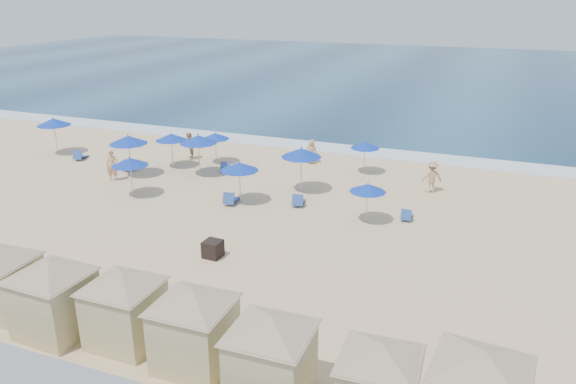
% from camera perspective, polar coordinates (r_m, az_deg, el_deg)
% --- Properties ---
extents(ground, '(160.00, 160.00, 0.00)m').
position_cam_1_polar(ground, '(27.38, -8.03, -3.47)').
color(ground, beige).
rests_on(ground, ground).
extents(ocean, '(160.00, 80.00, 0.06)m').
position_cam_1_polar(ocean, '(78.50, 12.35, 11.64)').
color(ocean, navy).
rests_on(ocean, ground).
extents(surf_line, '(160.00, 2.50, 0.08)m').
position_cam_1_polar(surf_line, '(40.77, 2.67, 4.65)').
color(surf_line, white).
rests_on(surf_line, ground).
extents(trash_bin, '(0.77, 0.77, 0.73)m').
position_cam_1_polar(trash_bin, '(24.21, -7.65, -5.75)').
color(trash_bin, black).
rests_on(trash_bin, ground).
extents(cabana_0, '(4.39, 4.39, 2.76)m').
position_cam_1_polar(cabana_0, '(22.00, -27.14, -7.20)').
color(cabana_0, '#CCBF8B').
rests_on(cabana_0, ground).
extents(cabana_1, '(4.62, 4.62, 2.90)m').
position_cam_1_polar(cabana_1, '(19.98, -22.83, -8.97)').
color(cabana_1, '#CCBF8B').
rests_on(cabana_1, ground).
extents(cabana_2, '(4.44, 4.44, 2.78)m').
position_cam_1_polar(cabana_2, '(18.76, -16.37, -10.31)').
color(cabana_2, '#CCBF8B').
rests_on(cabana_2, ground).
extents(cabana_3, '(4.54, 4.54, 2.85)m').
position_cam_1_polar(cabana_3, '(17.24, -9.57, -12.48)').
color(cabana_3, '#CCBF8B').
rests_on(cabana_3, ground).
extents(cabana_4, '(4.54, 4.54, 2.85)m').
position_cam_1_polar(cabana_4, '(15.85, -1.76, -15.39)').
color(cabana_4, '#CCBF8B').
rests_on(cabana_4, ground).
extents(cabana_5, '(4.23, 4.23, 2.65)m').
position_cam_1_polar(cabana_5, '(15.29, 9.28, -17.71)').
color(cabana_5, '#CCBF8B').
rests_on(cabana_5, ground).
extents(umbrella_0, '(2.29, 2.29, 2.60)m').
position_cam_1_polar(umbrella_0, '(41.66, -22.71, 6.59)').
color(umbrella_0, '#A5A8AD').
rests_on(umbrella_0, ground).
extents(umbrella_1, '(2.32, 2.32, 2.64)m').
position_cam_1_polar(umbrella_1, '(35.00, -15.94, 5.12)').
color(umbrella_1, '#A5A8AD').
rests_on(umbrella_1, ground).
extents(umbrella_2, '(2.01, 2.01, 2.29)m').
position_cam_1_polar(umbrella_2, '(36.28, -11.79, 5.49)').
color(umbrella_2, '#A5A8AD').
rests_on(umbrella_2, ground).
extents(umbrella_3, '(2.01, 2.01, 2.29)m').
position_cam_1_polar(umbrella_3, '(31.56, -15.77, 2.98)').
color(umbrella_3, '#A5A8AD').
rests_on(umbrella_3, ground).
extents(umbrella_4, '(1.85, 1.85, 2.11)m').
position_cam_1_polar(umbrella_4, '(36.72, -7.40, 5.66)').
color(umbrella_4, '#A5A8AD').
rests_on(umbrella_4, ground).
extents(umbrella_5, '(2.30, 2.30, 2.62)m').
position_cam_1_polar(umbrella_5, '(34.29, -9.10, 5.32)').
color(umbrella_5, '#A5A8AD').
rests_on(umbrella_5, ground).
extents(umbrella_6, '(2.06, 2.06, 2.34)m').
position_cam_1_polar(umbrella_6, '(29.49, -4.96, 2.60)').
color(umbrella_6, '#A5A8AD').
rests_on(umbrella_6, ground).
extents(umbrella_7, '(2.30, 2.30, 2.61)m').
position_cam_1_polar(umbrella_7, '(31.04, 1.37, 4.01)').
color(umbrella_7, '#A5A8AD').
rests_on(umbrella_7, ground).
extents(umbrella_8, '(1.83, 1.83, 2.08)m').
position_cam_1_polar(umbrella_8, '(34.69, 7.84, 4.75)').
color(umbrella_8, '#A5A8AD').
rests_on(umbrella_8, ground).
extents(umbrella_9, '(1.81, 1.81, 2.05)m').
position_cam_1_polar(umbrella_9, '(27.23, 8.11, 0.42)').
color(umbrella_9, '#A5A8AD').
rests_on(umbrella_9, ground).
extents(beach_chair_0, '(0.93, 1.43, 0.72)m').
position_cam_1_polar(beach_chair_0, '(40.12, -20.37, 3.46)').
color(beach_chair_0, '#294B97').
rests_on(beach_chair_0, ground).
extents(beach_chair_1, '(0.82, 1.43, 0.74)m').
position_cam_1_polar(beach_chair_1, '(36.76, -15.71, 2.54)').
color(beach_chair_1, '#294B97').
rests_on(beach_chair_1, ground).
extents(beach_chair_2, '(1.08, 1.47, 0.74)m').
position_cam_1_polar(beach_chair_2, '(35.30, -6.35, 2.47)').
color(beach_chair_2, '#294B97').
rests_on(beach_chair_2, ground).
extents(beach_chair_3, '(0.84, 1.43, 0.74)m').
position_cam_1_polar(beach_chair_3, '(29.98, -5.85, -0.73)').
color(beach_chair_3, '#294B97').
rests_on(beach_chair_3, ground).
extents(beach_chair_4, '(0.83, 1.38, 0.71)m').
position_cam_1_polar(beach_chair_4, '(29.63, 1.07, -0.90)').
color(beach_chair_4, '#294B97').
rests_on(beach_chair_4, ground).
extents(beach_chair_5, '(0.57, 1.17, 0.63)m').
position_cam_1_polar(beach_chair_5, '(28.43, 11.97, -2.34)').
color(beach_chair_5, '#294B97').
rests_on(beach_chair_5, ground).
extents(beachgoer_0, '(0.81, 0.71, 1.86)m').
position_cam_1_polar(beachgoer_0, '(34.83, -17.43, 2.58)').
color(beachgoer_0, tan).
rests_on(beachgoer_0, ground).
extents(beachgoer_1, '(1.05, 1.11, 1.81)m').
position_cam_1_polar(beachgoer_1, '(38.12, -10.00, 4.62)').
color(beachgoer_1, tan).
rests_on(beachgoer_1, ground).
extents(beachgoer_2, '(1.37, 1.18, 1.83)m').
position_cam_1_polar(beachgoer_2, '(32.32, 14.39, 1.52)').
color(beachgoer_2, tan).
rests_on(beachgoer_2, ground).
extents(beachgoer_3, '(0.80, 0.54, 1.60)m').
position_cam_1_polar(beachgoer_3, '(36.70, 2.40, 4.15)').
color(beachgoer_3, tan).
rests_on(beachgoer_3, ground).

